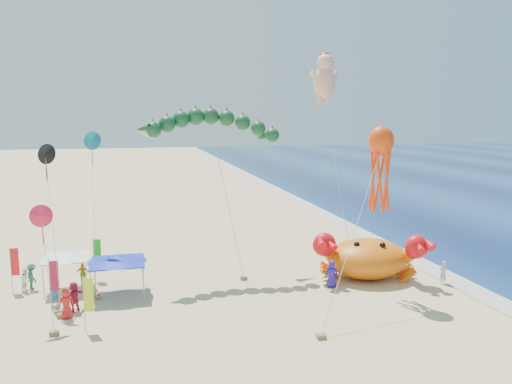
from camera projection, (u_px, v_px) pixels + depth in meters
ground at (290, 286)px, 35.03m from camera, size 320.00×320.00×0.00m
foam_strip at (441, 274)px, 37.88m from camera, size 320.00×320.00×0.00m
crab_inflatable at (368, 257)px, 36.72m from camera, size 8.18×6.73×3.58m
dragon_kite at (211, 129)px, 36.90m from camera, size 10.92×4.49×12.08m
cherub_kite at (325, 77)px, 42.20m from camera, size 1.89×7.19×17.16m
octopus_kite at (380, 163)px, 32.81m from camera, size 7.43×7.04×11.23m
canopy_blue at (117, 259)px, 33.16m from camera, size 3.84×3.84×2.71m
canopy_white at (67, 255)px, 34.13m from camera, size 3.24×3.24×2.71m
feather_flags at (63, 271)px, 32.00m from camera, size 5.94×9.09×3.20m
beachgoers at (119, 285)px, 32.76m from camera, size 29.30×7.03×1.88m
small_kites at (62, 182)px, 31.20m from camera, size 3.96×9.82×10.84m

